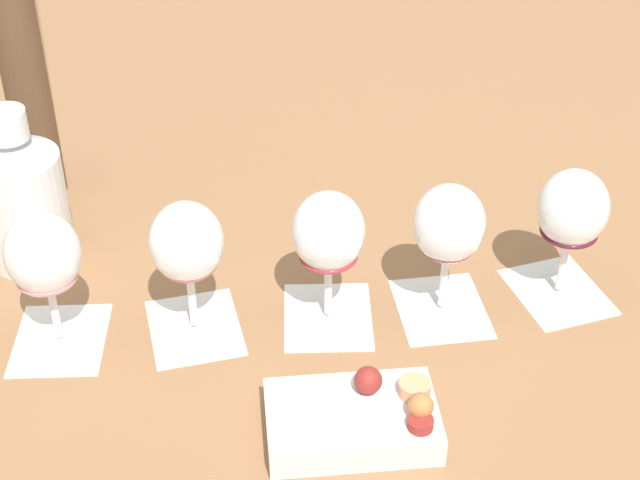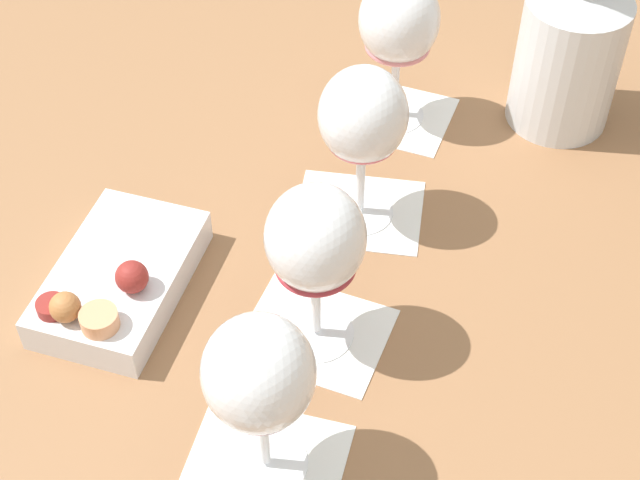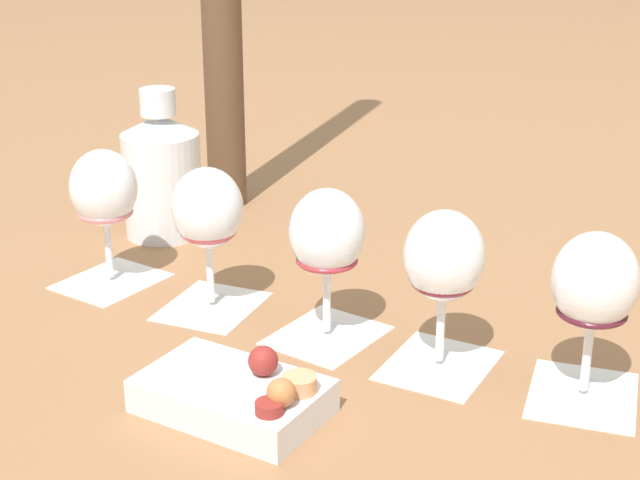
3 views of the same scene
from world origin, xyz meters
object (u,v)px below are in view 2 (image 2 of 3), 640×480
ceramic_vase (570,48)px  wine_glass_2 (315,244)px  wine_glass_1 (363,122)px  snack_dish (118,280)px  wine_glass_0 (399,26)px  wine_glass_3 (259,380)px

ceramic_vase → wine_glass_2: bearing=24.5°
wine_glass_1 → snack_dish: bearing=1.1°
wine_glass_0 → wine_glass_1: bearing=50.3°
wine_glass_3 → wine_glass_1: bearing=-130.6°
wine_glass_0 → snack_dish: size_ratio=0.84×
wine_glass_0 → wine_glass_3: size_ratio=1.00×
ceramic_vase → snack_dish: size_ratio=1.03×
wine_glass_2 → snack_dish: wine_glass_2 is taller
wine_glass_1 → snack_dish: 0.25m
wine_glass_3 → ceramic_vase: 0.50m
wine_glass_1 → wine_glass_2: size_ratio=1.00×
ceramic_vase → wine_glass_3: bearing=30.6°
wine_glass_2 → snack_dish: (0.14, -0.11, -0.09)m
wine_glass_1 → wine_glass_2: 0.15m
wine_glass_2 → ceramic_vase: (-0.34, -0.16, -0.03)m
wine_glass_2 → wine_glass_0: bearing=-129.9°
wine_glass_2 → ceramic_vase: 0.38m
ceramic_vase → wine_glass_0: bearing=-24.6°
wine_glass_0 → snack_dish: bearing=19.7°
wine_glass_3 → ceramic_vase: size_ratio=0.81×
snack_dish → wine_glass_3: bearing=104.0°
wine_glass_2 → ceramic_vase: size_ratio=0.81×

